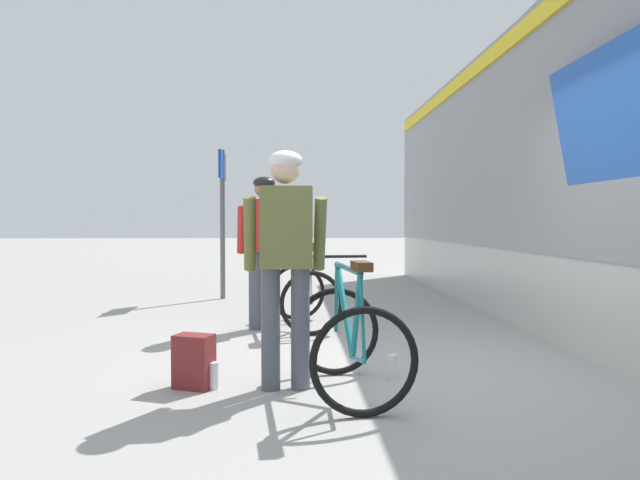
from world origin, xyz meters
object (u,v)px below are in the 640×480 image
Objects in this scene: bicycle_near_silver at (304,293)px; water_bottle_near_the_bikes at (393,367)px; platform_sign_post at (222,198)px; water_bottle_by_the_backpack at (214,376)px; cyclist_near_in_red at (264,238)px; bicycle_far_teal at (349,339)px; cyclist_far_in_olive at (285,247)px; backpack_on_platform at (194,361)px.

bicycle_near_silver is 2.35m from water_bottle_near_the_bikes.
bicycle_near_silver is at bearing -64.28° from platform_sign_post.
platform_sign_post is at bearing 111.41° from water_bottle_near_the_bikes.
bicycle_near_silver is at bearing 73.41° from water_bottle_by_the_backpack.
cyclist_near_in_red reaches higher than bicycle_far_teal.
cyclist_near_in_red is 2.57m from water_bottle_by_the_backpack.
cyclist_near_in_red is 1.00× the size of cyclist_far_in_olive.
water_bottle_near_the_bikes is at bearing 15.31° from cyclist_far_in_olive.
platform_sign_post is (-0.52, 5.05, 1.52)m from water_bottle_by_the_backpack.
cyclist_near_in_red and cyclist_far_in_olive have the same top height.
bicycle_far_teal is at bearing 10.14° from backpack_on_platform.
water_bottle_near_the_bikes is (0.39, 0.38, -0.31)m from bicycle_far_teal.
cyclist_far_in_olive reaches higher than water_bottle_near_the_bikes.
water_bottle_by_the_backpack is (-1.38, -0.20, 0.00)m from water_bottle_near_the_bikes.
platform_sign_post is (-1.51, 5.22, 1.22)m from bicycle_far_teal.
backpack_on_platform is (-0.68, 0.06, -0.85)m from cyclist_far_in_olive.
bicycle_far_teal is at bearing -135.66° from water_bottle_near_the_bikes.
water_bottle_by_the_backpack is (-0.27, -2.38, -0.95)m from cyclist_near_in_red.
bicycle_far_teal is (0.72, -2.55, -0.65)m from cyclist_near_in_red.
backpack_on_platform is (-1.14, 0.21, -0.20)m from bicycle_far_teal.
backpack_on_platform is 0.18m from water_bottle_by_the_backpack.
water_bottle_by_the_backpack is at bearing 169.98° from bicycle_far_teal.
bicycle_near_silver is 5.82× the size of water_bottle_by_the_backpack.
cyclist_near_in_red is 1.52× the size of bicycle_near_silver.
cyclist_far_in_olive is (0.27, -2.40, 0.00)m from cyclist_near_in_red.
bicycle_near_silver reaches higher than water_bottle_near_the_bikes.
cyclist_far_in_olive is 1.09m from water_bottle_by_the_backpack.
water_bottle_by_the_backpack is at bearing -171.54° from water_bottle_near_the_bikes.
bicycle_far_teal is at bearing -73.86° from platform_sign_post.
cyclist_far_in_olive reaches higher than bicycle_near_silver.
cyclist_far_in_olive is at bearing -2.80° from water_bottle_by_the_backpack.
cyclist_far_in_olive is at bearing -94.52° from bicycle_near_silver.
bicycle_far_teal is 0.62m from water_bottle_near_the_bikes.
bicycle_near_silver is at bearing 8.80° from cyclist_near_in_red.
bicycle_far_teal is 1.17m from backpack_on_platform.
cyclist_far_in_olive is 0.81m from bicycle_far_teal.
water_bottle_by_the_backpack is at bearing -106.59° from bicycle_near_silver.
bicycle_near_silver is 2.58m from backpack_on_platform.
cyclist_near_in_red is 2.84m from platform_sign_post.
cyclist_far_in_olive is 2.57m from bicycle_near_silver.
backpack_on_platform reaches higher than water_bottle_by_the_backpack.
water_bottle_by_the_backpack is 0.08× the size of platform_sign_post.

